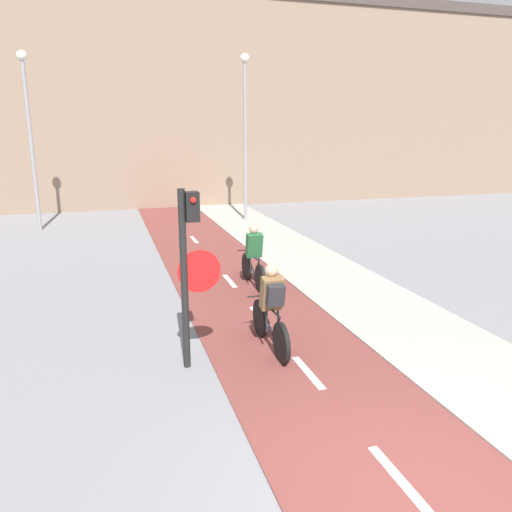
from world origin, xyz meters
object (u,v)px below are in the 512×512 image
(street_lamp_sidewalk, at_px, (245,121))
(cyclist_far, at_px, (254,259))
(street_lamp_far, at_px, (29,122))
(cyclist_near, at_px, (271,310))
(traffic_light_pole, at_px, (189,259))

(street_lamp_sidewalk, distance_m, cyclist_far, 9.58)
(street_lamp_far, distance_m, cyclist_near, 13.82)
(street_lamp_sidewalk, relative_size, cyclist_far, 3.55)
(street_lamp_far, bearing_deg, traffic_light_pole, -74.33)
(traffic_light_pole, bearing_deg, street_lamp_sidewalk, 70.62)
(traffic_light_pole, relative_size, street_lamp_far, 0.45)
(street_lamp_far, bearing_deg, cyclist_far, -57.90)
(traffic_light_pole, distance_m, cyclist_far, 4.36)
(traffic_light_pole, distance_m, cyclist_near, 1.73)
(street_lamp_sidewalk, relative_size, cyclist_near, 3.55)
(traffic_light_pole, bearing_deg, street_lamp_far, 105.67)
(cyclist_far, bearing_deg, street_lamp_sidewalk, 75.51)
(cyclist_far, bearing_deg, street_lamp_far, 122.10)
(traffic_light_pole, height_order, cyclist_far, traffic_light_pole)
(traffic_light_pole, distance_m, street_lamp_sidewalk, 13.31)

